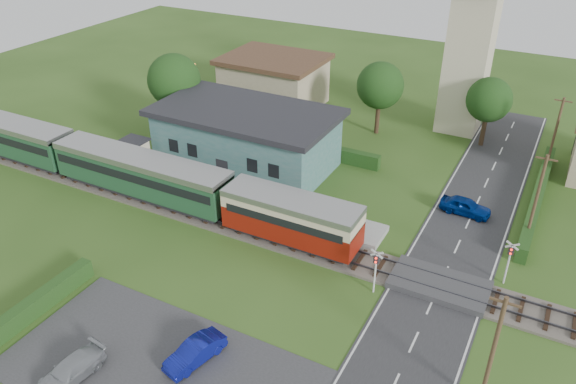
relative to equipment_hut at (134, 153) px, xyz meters
The scene contains 28 objects.
ground 18.82m from the equipment_hut, 16.11° to the right, with size 120.00×120.00×0.00m, color #2D4C19.
railway_track 18.36m from the equipment_hut, 10.08° to the right, with size 76.00×3.20×0.49m.
road 28.53m from the equipment_hut, 10.52° to the right, with size 6.00×70.00×0.05m, color #28282B.
car_park 23.90m from the equipment_hut, 46.19° to the right, with size 17.00×9.00×0.08m, color #333335.
crossing_deck 28.22m from the equipment_hut, ahead, with size 6.20×3.40×0.45m, color #333335.
platform 8.14m from the equipment_hut, ahead, with size 30.00×3.00×0.45m, color gray.
equipment_hut is the anchor object (origin of this frame).
station_building 9.92m from the equipment_hut, 35.92° to the left, with size 16.00×9.00×5.30m.
train 3.26m from the equipment_hut, 81.85° to the right, with size 43.20×2.90×3.40m.
church_tower 33.48m from the equipment_hut, 44.75° to the left, with size 6.00×6.00×17.60m.
house_west 20.05m from the equipment_hut, 81.38° to the left, with size 10.80×8.80×5.50m.
hedge_carpark 18.61m from the equipment_hut, 67.85° to the right, with size 0.80×9.00×1.20m, color #193814.
hedge_roadside 33.98m from the equipment_hut, 18.54° to the left, with size 0.80×18.00×1.20m, color #193814.
hedge_station 13.09m from the equipment_hut, 52.16° to the left, with size 22.00×0.80×1.30m, color #193814.
tree_a 9.73m from the equipment_hut, 102.80° to the left, with size 5.20×5.20×8.00m.
tree_b 24.16m from the equipment_hut, 48.05° to the left, with size 4.60×4.60×7.34m.
tree_c 32.81m from the equipment_hut, 37.29° to the left, with size 4.20×4.20×6.78m.
utility_pole_b 34.14m from the equipment_hut, 19.18° to the right, with size 1.40×0.22×7.00m.
utility_pole_c 32.61m from the equipment_hut, ahead, with size 1.40×0.22×7.00m.
utility_pole_d 36.37m from the equipment_hut, 27.55° to the left, with size 1.40×0.22×7.00m.
crossing_signal_near 25.04m from the equipment_hut, 12.94° to the right, with size 0.84×0.28×3.28m.
crossing_signal_far 31.61m from the equipment_hut, ahead, with size 0.84×0.28×3.28m.
streetlamp_west 15.39m from the equipment_hut, 105.12° to the left, with size 0.30×0.30×5.15m.
car_on_road 28.20m from the equipment_hut, 13.28° to the left, with size 1.56×3.87×1.32m, color navy.
car_park_blue 23.74m from the equipment_hut, 41.28° to the right, with size 1.28×3.68×1.21m, color navy.
car_park_silver 23.50m from the equipment_hut, 57.05° to the right, with size 1.58×3.89×1.13m, color #9A9EA3.
pedestrian_near 16.66m from the equipment_hut, ahead, with size 0.72×0.47×1.97m, color gray.
pedestrian_far 4.12m from the equipment_hut, ahead, with size 0.88×0.68×1.80m, color gray.
Camera 1 is at (14.56, -27.45, 23.60)m, focal length 35.00 mm.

